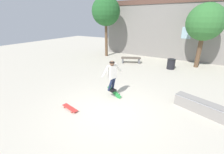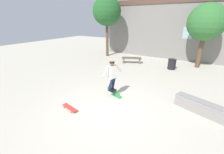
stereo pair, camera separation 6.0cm
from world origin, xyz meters
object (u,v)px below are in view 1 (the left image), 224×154
(park_bench, at_px, (131,59))
(skateboard_resting, at_px, (70,108))
(tree_left, at_px, (106,12))
(trash_bin, at_px, (171,64))
(skateboard_flipping, at_px, (114,92))
(skater, at_px, (112,73))
(skate_ledge, at_px, (201,107))
(tree_right, at_px, (205,23))

(park_bench, xyz_separation_m, skateboard_resting, (0.63, -7.24, -0.26))
(tree_left, xyz_separation_m, skateboard_resting, (3.66, -8.41, -3.81))
(trash_bin, distance_m, skateboard_flipping, 5.68)
(tree_left, xyz_separation_m, skater, (4.56, -6.71, -2.76))
(skate_ledge, relative_size, skater, 1.38)
(park_bench, height_order, skate_ledge, skate_ledge)
(tree_right, relative_size, skater, 3.12)
(tree_right, height_order, tree_left, tree_left)
(park_bench, relative_size, skateboard_flipping, 1.97)
(skateboard_resting, bearing_deg, skate_ledge, 39.93)
(tree_left, relative_size, skate_ledge, 2.71)
(skater, bearing_deg, tree_right, 83.15)
(skateboard_flipping, bearing_deg, tree_right, 79.44)
(skate_ledge, relative_size, skateboard_flipping, 2.39)
(skateboard_flipping, height_order, skateboard_resting, skateboard_flipping)
(trash_bin, bearing_deg, tree_right, 42.76)
(tree_right, xyz_separation_m, skater, (-3.01, -7.00, -1.94))
(skater, distance_m, skateboard_resting, 2.19)
(tree_right, distance_m, skateboard_resting, 10.00)
(park_bench, bearing_deg, tree_right, -5.66)
(park_bench, height_order, skateboard_flipping, skateboard_flipping)
(trash_bin, relative_size, skateboard_resting, 0.86)
(trash_bin, bearing_deg, skateboard_resting, -108.09)
(tree_left, height_order, skate_ledge, tree_left)
(skater, height_order, skateboard_flipping, skater)
(skateboard_flipping, bearing_deg, tree_left, 137.58)
(skateboard_flipping, relative_size, skateboard_resting, 0.96)
(tree_left, height_order, skateboard_flipping, tree_left)
(skate_ledge, xyz_separation_m, trash_bin, (-1.97, 4.93, 0.14))
(tree_right, height_order, park_bench, tree_right)
(tree_left, height_order, skater, tree_left)
(tree_right, relative_size, tree_left, 0.84)
(tree_right, bearing_deg, skateboard_resting, -114.17)
(skater, height_order, skateboard_resting, skater)
(skateboard_flipping, bearing_deg, park_bench, 118.86)
(skater, bearing_deg, park_bench, 121.84)
(trash_bin, xyz_separation_m, skateboard_resting, (-2.38, -7.30, -0.30))
(skate_ledge, height_order, skateboard_resting, skate_ledge)
(trash_bin, bearing_deg, skate_ledge, -68.22)
(park_bench, relative_size, skateboard_resting, 1.89)
(tree_right, height_order, trash_bin, tree_right)
(skateboard_resting, bearing_deg, park_bench, 106.37)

